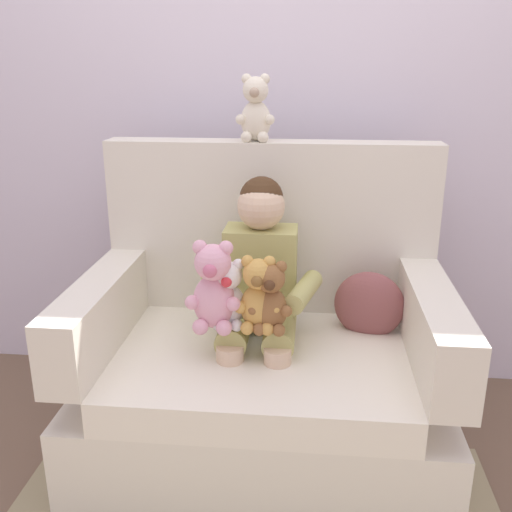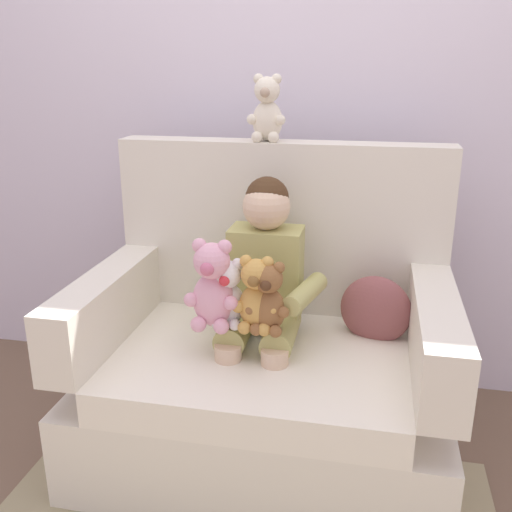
{
  "view_description": "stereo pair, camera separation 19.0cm",
  "coord_description": "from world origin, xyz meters",
  "px_view_note": "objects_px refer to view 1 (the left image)",
  "views": [
    {
      "loc": [
        0.16,
        -1.84,
        1.41
      ],
      "look_at": [
        -0.02,
        -0.05,
        0.81
      ],
      "focal_mm": 40.4,
      "sensor_mm": 36.0,
      "label": 1
    },
    {
      "loc": [
        0.35,
        -1.82,
        1.41
      ],
      "look_at": [
        -0.02,
        -0.05,
        0.81
      ],
      "focal_mm": 40.4,
      "sensor_mm": 36.0,
      "label": 2
    }
  ],
  "objects_px": {
    "plush_cream_on_backrest": "(256,110)",
    "throw_pillow": "(369,305)",
    "plush_white": "(229,295)",
    "plush_honey": "(258,296)",
    "armchair": "(264,364)",
    "plush_pink": "(214,289)",
    "plush_brown": "(270,299)",
    "seated_child": "(259,283)"
  },
  "relations": [
    {
      "from": "plush_cream_on_backrest",
      "to": "throw_pillow",
      "type": "bearing_deg",
      "value": -34.8
    },
    {
      "from": "plush_cream_on_backrest",
      "to": "plush_white",
      "type": "bearing_deg",
      "value": -106.79
    },
    {
      "from": "plush_honey",
      "to": "throw_pillow",
      "type": "bearing_deg",
      "value": 40.83
    },
    {
      "from": "armchair",
      "to": "plush_honey",
      "type": "bearing_deg",
      "value": -92.56
    },
    {
      "from": "armchair",
      "to": "plush_honey",
      "type": "distance_m",
      "value": 0.37
    },
    {
      "from": "armchair",
      "to": "plush_pink",
      "type": "relative_size",
      "value": 4.15
    },
    {
      "from": "plush_brown",
      "to": "plush_pink",
      "type": "bearing_deg",
      "value": -159.49
    },
    {
      "from": "seated_child",
      "to": "plush_cream_on_backrest",
      "type": "bearing_deg",
      "value": 102.44
    },
    {
      "from": "plush_pink",
      "to": "plush_brown",
      "type": "relative_size",
      "value": 1.26
    },
    {
      "from": "plush_pink",
      "to": "plush_cream_on_backrest",
      "type": "bearing_deg",
      "value": 89.21
    },
    {
      "from": "plush_honey",
      "to": "throw_pillow",
      "type": "relative_size",
      "value": 1.0
    },
    {
      "from": "plush_white",
      "to": "plush_brown",
      "type": "xyz_separation_m",
      "value": [
        0.14,
        -0.02,
        0.0
      ]
    },
    {
      "from": "plush_white",
      "to": "throw_pillow",
      "type": "bearing_deg",
      "value": 23.32
    },
    {
      "from": "plush_honey",
      "to": "plush_cream_on_backrest",
      "type": "bearing_deg",
      "value": 103.38
    },
    {
      "from": "seated_child",
      "to": "plush_cream_on_backrest",
      "type": "height_order",
      "value": "plush_cream_on_backrest"
    },
    {
      "from": "plush_brown",
      "to": "armchair",
      "type": "bearing_deg",
      "value": 121.43
    },
    {
      "from": "seated_child",
      "to": "throw_pillow",
      "type": "distance_m",
      "value": 0.43
    },
    {
      "from": "plush_cream_on_backrest",
      "to": "throw_pillow",
      "type": "xyz_separation_m",
      "value": [
        0.44,
        -0.2,
        -0.69
      ]
    },
    {
      "from": "armchair",
      "to": "plush_brown",
      "type": "bearing_deg",
      "value": -78.59
    },
    {
      "from": "plush_cream_on_backrest",
      "to": "plush_pink",
      "type": "bearing_deg",
      "value": -111.97
    },
    {
      "from": "armchair",
      "to": "plush_honey",
      "type": "height_order",
      "value": "armchair"
    },
    {
      "from": "plush_cream_on_backrest",
      "to": "armchair",
      "type": "bearing_deg",
      "value": -89.29
    },
    {
      "from": "plush_pink",
      "to": "throw_pillow",
      "type": "height_order",
      "value": "plush_pink"
    },
    {
      "from": "plush_honey",
      "to": "plush_white",
      "type": "distance_m",
      "value": 0.1
    },
    {
      "from": "plush_pink",
      "to": "plush_cream_on_backrest",
      "type": "relative_size",
      "value": 1.25
    },
    {
      "from": "plush_pink",
      "to": "plush_brown",
      "type": "xyz_separation_m",
      "value": [
        0.19,
        0.0,
        -0.03
      ]
    },
    {
      "from": "plush_honey",
      "to": "plush_brown",
      "type": "relative_size",
      "value": 1.06
    },
    {
      "from": "plush_honey",
      "to": "plush_brown",
      "type": "height_order",
      "value": "plush_honey"
    },
    {
      "from": "seated_child",
      "to": "throw_pillow",
      "type": "xyz_separation_m",
      "value": [
        0.4,
        0.1,
        -0.11
      ]
    },
    {
      "from": "seated_child",
      "to": "plush_brown",
      "type": "xyz_separation_m",
      "value": [
        0.05,
        -0.17,
        0.01
      ]
    },
    {
      "from": "plush_white",
      "to": "plush_pink",
      "type": "bearing_deg",
      "value": -155.2
    },
    {
      "from": "plush_honey",
      "to": "plush_pink",
      "type": "bearing_deg",
      "value": -170.98
    },
    {
      "from": "plush_cream_on_backrest",
      "to": "plush_honey",
      "type": "bearing_deg",
      "value": -94.08
    },
    {
      "from": "seated_child",
      "to": "plush_white",
      "type": "distance_m",
      "value": 0.18
    },
    {
      "from": "plush_pink",
      "to": "throw_pillow",
      "type": "bearing_deg",
      "value": 37.14
    },
    {
      "from": "plush_white",
      "to": "plush_brown",
      "type": "height_order",
      "value": "plush_brown"
    },
    {
      "from": "plush_brown",
      "to": "throw_pillow",
      "type": "relative_size",
      "value": 0.95
    },
    {
      "from": "plush_white",
      "to": "throw_pillow",
      "type": "relative_size",
      "value": 0.93
    },
    {
      "from": "armchair",
      "to": "plush_white",
      "type": "height_order",
      "value": "armchair"
    },
    {
      "from": "armchair",
      "to": "plush_white",
      "type": "distance_m",
      "value": 0.37
    },
    {
      "from": "plush_honey",
      "to": "plush_cream_on_backrest",
      "type": "xyz_separation_m",
      "value": [
        -0.06,
        0.46,
        0.56
      ]
    },
    {
      "from": "plush_white",
      "to": "plush_honey",
      "type": "bearing_deg",
      "value": -13.66
    }
  ]
}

